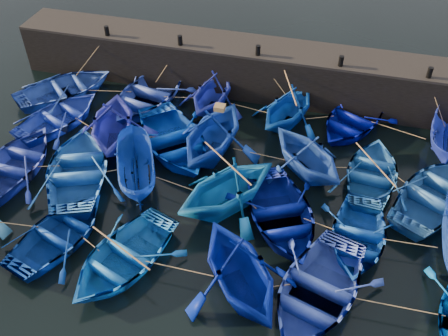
% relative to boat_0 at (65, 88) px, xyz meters
% --- Properties ---
extents(ground, '(120.00, 120.00, 0.00)m').
position_rel_boat_0_xyz_m(ground, '(9.71, -7.31, -0.53)').
color(ground, black).
rests_on(ground, ground).
extents(quay_wall, '(26.00, 2.50, 2.50)m').
position_rel_boat_0_xyz_m(quay_wall, '(9.71, 3.19, 0.72)').
color(quay_wall, black).
rests_on(quay_wall, ground).
extents(quay_top, '(26.00, 2.50, 0.12)m').
position_rel_boat_0_xyz_m(quay_top, '(9.71, 3.19, 2.03)').
color(quay_top, black).
rests_on(quay_top, quay_wall).
extents(bollard_0, '(0.24, 0.24, 0.50)m').
position_rel_boat_0_xyz_m(bollard_0, '(1.71, 2.29, 2.34)').
color(bollard_0, black).
rests_on(bollard_0, quay_top).
extents(bollard_1, '(0.24, 0.24, 0.50)m').
position_rel_boat_0_xyz_m(bollard_1, '(5.71, 2.29, 2.34)').
color(bollard_1, black).
rests_on(bollard_1, quay_top).
extents(bollard_2, '(0.24, 0.24, 0.50)m').
position_rel_boat_0_xyz_m(bollard_2, '(9.71, 2.29, 2.34)').
color(bollard_2, black).
rests_on(bollard_2, quay_top).
extents(bollard_3, '(0.24, 0.24, 0.50)m').
position_rel_boat_0_xyz_m(bollard_3, '(13.71, 2.29, 2.34)').
color(bollard_3, black).
rests_on(bollard_3, quay_top).
extents(bollard_4, '(0.24, 0.24, 0.50)m').
position_rel_boat_0_xyz_m(bollard_4, '(17.71, 2.29, 2.34)').
color(bollard_4, black).
rests_on(bollard_4, quay_top).
extents(boat_0, '(6.12, 6.28, 1.06)m').
position_rel_boat_0_xyz_m(boat_0, '(0.00, 0.00, 0.00)').
color(boat_0, '#214093').
rests_on(boat_0, ground).
extents(boat_1, '(4.93, 6.20, 1.15)m').
position_rel_boat_0_xyz_m(boat_1, '(4.40, 0.53, 0.05)').
color(boat_1, '#273FA6').
rests_on(boat_1, ground).
extents(boat_2, '(3.84, 4.32, 2.08)m').
position_rel_boat_0_xyz_m(boat_2, '(7.77, 0.84, 0.51)').
color(boat_2, '#1D2AA1').
rests_on(boat_2, ground).
extents(boat_3, '(4.77, 5.09, 2.15)m').
position_rel_boat_0_xyz_m(boat_3, '(11.65, 0.50, 0.54)').
color(boat_3, '#073A9B').
rests_on(boat_3, ground).
extents(boat_4, '(5.06, 5.75, 0.99)m').
position_rel_boat_0_xyz_m(boat_4, '(14.72, 1.08, -0.04)').
color(boat_4, '#000782').
rests_on(boat_4, ground).
extents(boat_5, '(2.00, 4.37, 1.64)m').
position_rel_boat_0_xyz_m(boat_5, '(18.97, 0.36, 0.29)').
color(boat_5, '#1D30AC').
rests_on(boat_5, ground).
extents(boat_6, '(4.87, 5.56, 0.96)m').
position_rel_boat_0_xyz_m(boat_6, '(0.93, -2.31, -0.05)').
color(boat_6, '#213AC3').
rests_on(boat_6, ground).
extents(boat_7, '(5.24, 5.65, 2.44)m').
position_rel_boat_0_xyz_m(boat_7, '(4.18, -3.00, 0.69)').
color(boat_7, '#202799').
rests_on(boat_7, ground).
extents(boat_8, '(6.65, 6.84, 1.16)m').
position_rel_boat_0_xyz_m(boat_8, '(6.93, -2.70, 0.05)').
color(boat_8, '#0237BB').
rests_on(boat_8, ground).
extents(boat_9, '(4.93, 5.48, 2.56)m').
position_rel_boat_0_xyz_m(boat_9, '(8.81, -2.59, 0.75)').
color(boat_9, '#0E339A').
rests_on(boat_9, ground).
extents(boat_10, '(5.58, 5.56, 2.23)m').
position_rel_boat_0_xyz_m(boat_10, '(13.01, -2.75, 0.58)').
color(boat_10, '#183F97').
rests_on(boat_10, ground).
extents(boat_11, '(3.63, 4.81, 0.94)m').
position_rel_boat_0_xyz_m(boat_11, '(15.84, -2.52, -0.06)').
color(boat_11, '#1B579E').
rests_on(boat_11, ground).
extents(boat_12, '(5.95, 6.54, 1.11)m').
position_rel_boat_0_xyz_m(boat_12, '(18.43, -3.25, 0.02)').
color(boat_12, '#245B9E').
rests_on(boat_12, ground).
extents(boat_13, '(3.80, 5.20, 1.05)m').
position_rel_boat_0_xyz_m(boat_13, '(0.83, -6.00, -0.00)').
color(boat_13, navy).
rests_on(boat_13, ground).
extents(boat_14, '(5.68, 6.55, 1.14)m').
position_rel_boat_0_xyz_m(boat_14, '(3.70, -5.64, 0.04)').
color(boat_14, blue).
rests_on(boat_14, ground).
extents(boat_15, '(3.26, 4.51, 1.64)m').
position_rel_boat_0_xyz_m(boat_15, '(6.17, -5.24, 0.29)').
color(boat_15, '#0E369C').
rests_on(boat_15, ground).
extents(boat_16, '(6.00, 6.11, 2.44)m').
position_rel_boat_0_xyz_m(boat_16, '(10.26, -5.70, 0.69)').
color(boat_16, '#0B599D').
rests_on(boat_16, ground).
extents(boat_17, '(5.61, 6.26, 1.07)m').
position_rel_boat_0_xyz_m(boat_17, '(12.47, -5.97, 0.00)').
color(boat_17, '#000D70').
rests_on(boat_17, ground).
extents(boat_18, '(3.27, 4.46, 0.90)m').
position_rel_boat_0_xyz_m(boat_18, '(15.44, -6.24, -0.08)').
color(boat_18, '#0D43AC').
rests_on(boat_18, ground).
extents(boat_21, '(4.38, 5.22, 0.93)m').
position_rel_boat_0_xyz_m(boat_21, '(4.65, -9.00, -0.07)').
color(boat_21, navy).
rests_on(boat_21, ground).
extents(boat_22, '(4.83, 5.67, 1.00)m').
position_rel_boat_0_xyz_m(boat_22, '(7.37, -9.45, -0.03)').
color(boat_22, blue).
rests_on(boat_22, ground).
extents(boat_23, '(5.99, 6.09, 2.43)m').
position_rel_boat_0_xyz_m(boat_23, '(11.66, -9.45, 0.68)').
color(boat_23, '#001383').
rests_on(boat_23, ground).
extents(boat_24, '(5.08, 6.09, 1.09)m').
position_rel_boat_0_xyz_m(boat_24, '(14.26, -9.10, 0.01)').
color(boat_24, blue).
rests_on(boat_24, ground).
extents(wooden_crate, '(0.44, 0.41, 0.21)m').
position_rel_boat_0_xyz_m(wooden_crate, '(9.11, -2.59, 2.13)').
color(wooden_crate, olive).
rests_on(wooden_crate, boat_9).
extents(mooring_ropes, '(19.01, 11.77, 2.10)m').
position_rel_boat_0_xyz_m(mooring_ropes, '(9.77, -2.32, 0.34)').
color(mooring_ropes, tan).
rests_on(mooring_ropes, ground).
extents(loose_oars, '(10.73, 12.03, 1.55)m').
position_rel_boat_0_xyz_m(loose_oars, '(11.28, -4.29, 1.13)').
color(loose_oars, '#99724C').
rests_on(loose_oars, ground).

